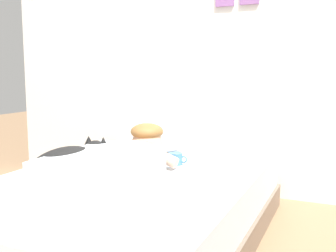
{
  "coord_description": "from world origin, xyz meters",
  "views": [
    {
      "loc": [
        0.81,
        -1.8,
        0.99
      ],
      "look_at": [
        -0.19,
        0.44,
        0.65
      ],
      "focal_mm": 43.04,
      "sensor_mm": 36.0,
      "label": 1
    }
  ],
  "objects_px": {
    "pillow": "(149,144)",
    "dog": "(70,165)",
    "cell_phone": "(155,172)",
    "bed": "(131,209)",
    "coffee_cup": "(176,159)",
    "person_lying": "(116,162)"
  },
  "relations": [
    {
      "from": "pillow",
      "to": "dog",
      "type": "bearing_deg",
      "value": -89.22
    },
    {
      "from": "pillow",
      "to": "dog",
      "type": "height_order",
      "value": "dog"
    },
    {
      "from": "bed",
      "to": "coffee_cup",
      "type": "distance_m",
      "value": 0.44
    },
    {
      "from": "cell_phone",
      "to": "person_lying",
      "type": "bearing_deg",
      "value": -114.01
    },
    {
      "from": "dog",
      "to": "cell_phone",
      "type": "xyz_separation_m",
      "value": [
        0.31,
        0.39,
        -0.1
      ]
    },
    {
      "from": "person_lying",
      "to": "coffee_cup",
      "type": "bearing_deg",
      "value": 73.85
    },
    {
      "from": "bed",
      "to": "dog",
      "type": "bearing_deg",
      "value": -125.93
    },
    {
      "from": "person_lying",
      "to": "coffee_cup",
      "type": "xyz_separation_m",
      "value": [
        0.14,
        0.48,
        -0.07
      ]
    },
    {
      "from": "pillow",
      "to": "coffee_cup",
      "type": "height_order",
      "value": "pillow"
    },
    {
      "from": "pillow",
      "to": "cell_phone",
      "type": "relative_size",
      "value": 3.71
    },
    {
      "from": "person_lying",
      "to": "cell_phone",
      "type": "distance_m",
      "value": 0.29
    },
    {
      "from": "dog",
      "to": "cell_phone",
      "type": "relative_size",
      "value": 4.11
    },
    {
      "from": "coffee_cup",
      "to": "cell_phone",
      "type": "bearing_deg",
      "value": -97.33
    },
    {
      "from": "dog",
      "to": "person_lying",
      "type": "bearing_deg",
      "value": 36.21
    },
    {
      "from": "person_lying",
      "to": "dog",
      "type": "height_order",
      "value": "person_lying"
    },
    {
      "from": "bed",
      "to": "pillow",
      "type": "xyz_separation_m",
      "value": [
        -0.22,
        0.66,
        0.26
      ]
    },
    {
      "from": "coffee_cup",
      "to": "person_lying",
      "type": "bearing_deg",
      "value": -106.15
    },
    {
      "from": "pillow",
      "to": "dog",
      "type": "xyz_separation_m",
      "value": [
        0.01,
        -0.94,
        0.05
      ]
    },
    {
      "from": "coffee_cup",
      "to": "dog",
      "type": "bearing_deg",
      "value": -118.2
    },
    {
      "from": "person_lying",
      "to": "pillow",
      "type": "bearing_deg",
      "value": 104.65
    },
    {
      "from": "coffee_cup",
      "to": "cell_phone",
      "type": "xyz_separation_m",
      "value": [
        -0.03,
        -0.24,
        -0.03
      ]
    },
    {
      "from": "person_lying",
      "to": "dog",
      "type": "distance_m",
      "value": 0.24
    }
  ]
}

